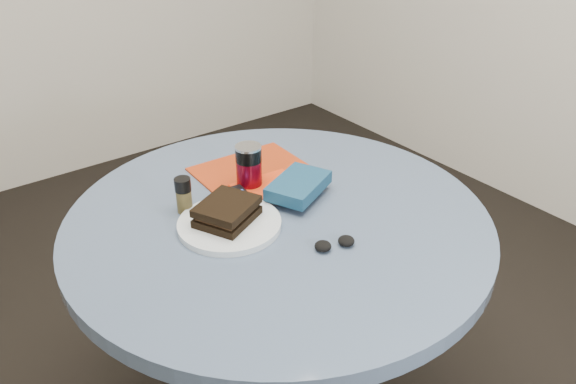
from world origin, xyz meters
TOP-DOWN VIEW (x-y plane):
  - table at (0.00, 0.00)m, footprint 1.00×1.00m
  - plate at (-0.12, 0.02)m, footprint 0.24×0.24m
  - sandwich at (-0.12, 0.03)m, footprint 0.16×0.16m
  - soda_can at (0.01, 0.14)m, footprint 0.07×0.07m
  - pepper_grinder at (-0.17, 0.14)m, footprint 0.05×0.05m
  - magazine at (0.07, 0.22)m, footprint 0.30×0.23m
  - red_book at (0.04, 0.10)m, footprint 0.17×0.12m
  - novel at (0.09, 0.03)m, footprint 0.19×0.16m
  - mp3_player at (-0.05, 0.09)m, footprint 0.06×0.09m
  - headphones at (0.02, -0.18)m, footprint 0.10×0.06m

SIDE VIEW (x-z plane):
  - table at x=0.00m, z-range 0.21..0.96m
  - magazine at x=0.07m, z-range 0.75..0.76m
  - plate at x=-0.12m, z-range 0.75..0.77m
  - headphones at x=0.02m, z-range 0.75..0.77m
  - red_book at x=0.04m, z-range 0.76..0.77m
  - mp3_player at x=-0.05m, z-range 0.77..0.78m
  - novel at x=0.09m, z-range 0.77..0.80m
  - sandwich at x=-0.12m, z-range 0.77..0.81m
  - pepper_grinder at x=-0.17m, z-range 0.75..0.84m
  - soda_can at x=0.01m, z-range 0.75..0.87m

